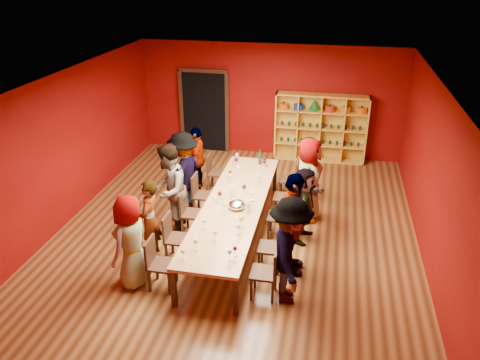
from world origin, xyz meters
name	(u,v)px	position (x,y,z in m)	size (l,w,h in m)	color
room_shell	(234,167)	(0.00, 0.00, 1.50)	(7.10, 9.10, 3.04)	#593317
tasting_table	(234,205)	(0.00, 0.00, 0.70)	(1.10, 4.50, 0.75)	#AE7D48
doorway	(205,111)	(-1.80, 4.43, 1.12)	(1.40, 0.17, 2.30)	black
shelving_unit	(321,124)	(1.40, 4.32, 0.98)	(2.40, 0.40, 1.80)	gold
chair_person_left_0	(157,261)	(-0.91, -1.74, 0.50)	(0.42, 0.42, 0.89)	black
person_left_0	(131,242)	(-1.34, -1.74, 0.81)	(0.79, 0.43, 1.62)	#6190C9
chair_person_left_1	(173,235)	(-0.91, -0.95, 0.50)	(0.42, 0.42, 0.89)	black
person_left_1	(150,220)	(-1.33, -0.95, 0.76)	(0.55, 0.41, 1.52)	#15163B
chair_person_left_2	(189,210)	(-0.91, -0.02, 0.50)	(0.42, 0.42, 0.89)	black
person_left_2	(169,190)	(-1.29, -0.02, 0.91)	(0.89, 0.49, 1.83)	#5581B0
chair_person_left_3	(200,192)	(-0.91, 0.77, 0.50)	(0.42, 0.42, 0.89)	black
person_left_3	(184,174)	(-1.25, 0.77, 0.90)	(1.16, 0.48, 1.79)	silver
chair_person_left_4	(214,170)	(-0.91, 1.94, 0.50)	(0.42, 0.42, 0.89)	black
person_left_4	(197,159)	(-1.30, 1.94, 0.76)	(0.89, 0.40, 1.52)	#5F80C4
chair_person_right_0	(269,270)	(0.91, -1.63, 0.50)	(0.42, 0.42, 0.89)	black
person_right_0	(290,251)	(1.22, -1.63, 0.90)	(1.16, 0.48, 1.79)	#141938
chair_person_right_1	(275,245)	(0.91, -0.89, 0.50)	(0.42, 0.42, 0.89)	black
person_right_1	(292,225)	(1.18, -0.89, 0.93)	(1.09, 0.50, 1.86)	#5178A7
chair_person_right_2	(283,214)	(0.91, 0.20, 0.50)	(0.42, 0.42, 0.89)	black
person_right_2	(304,205)	(1.30, 0.20, 0.75)	(1.38, 0.40, 1.49)	#4E4F54
chair_person_right_3	(288,195)	(0.91, 1.03, 0.50)	(0.42, 0.42, 0.89)	black
person_right_3	(308,180)	(1.32, 1.03, 0.88)	(0.86, 0.47, 1.77)	#5E92C2
chair_person_right_4	(292,177)	(0.91, 1.91, 0.50)	(0.42, 0.42, 0.89)	black
person_right_4	(309,169)	(1.29, 1.91, 0.75)	(0.54, 0.40, 1.49)	#CE8A96
wine_glass_0	(196,242)	(-0.27, -1.66, 0.89)	(0.08, 0.08, 0.20)	silver
wine_glass_1	(241,219)	(0.30, -0.84, 0.91)	(0.09, 0.09, 0.22)	silver
wine_glass_2	(230,173)	(-0.31, 1.05, 0.88)	(0.07, 0.07, 0.18)	silver
wine_glass_3	(237,155)	(-0.36, 1.95, 0.91)	(0.09, 0.09, 0.22)	silver
wine_glass_4	(252,201)	(0.36, -0.12, 0.89)	(0.08, 0.08, 0.19)	silver
wine_glass_5	(244,187)	(0.11, 0.39, 0.90)	(0.09, 0.09, 0.21)	silver
wine_glass_6	(230,252)	(0.32, -1.83, 0.89)	(0.08, 0.08, 0.19)	silver
wine_glass_7	(230,176)	(-0.27, 0.88, 0.89)	(0.08, 0.08, 0.20)	silver
wine_glass_8	(220,194)	(-0.28, 0.01, 0.90)	(0.09, 0.09, 0.21)	silver
wine_glass_9	(238,168)	(-0.19, 1.27, 0.90)	(0.08, 0.08, 0.21)	silver
wine_glass_10	(215,198)	(-0.35, -0.14, 0.88)	(0.07, 0.07, 0.18)	silver
wine_glass_11	(251,194)	(0.30, 0.15, 0.90)	(0.09, 0.09, 0.21)	silver
wine_glass_12	(264,162)	(0.30, 1.75, 0.89)	(0.08, 0.08, 0.19)	silver
wine_glass_13	(225,205)	(-0.08, -0.41, 0.91)	(0.09, 0.09, 0.22)	silver
wine_glass_14	(215,233)	(-0.04, -1.32, 0.88)	(0.07, 0.07, 0.18)	silver
wine_glass_15	(235,249)	(0.38, -1.71, 0.88)	(0.07, 0.07, 0.18)	silver
wine_glass_16	(238,226)	(0.29, -1.06, 0.89)	(0.08, 0.08, 0.19)	silver
wine_glass_17	(259,177)	(0.31, 0.90, 0.91)	(0.09, 0.09, 0.22)	silver
wine_glass_18	(236,160)	(-0.32, 1.69, 0.91)	(0.09, 0.09, 0.22)	silver
wine_glass_19	(204,221)	(-0.31, -1.00, 0.88)	(0.07, 0.07, 0.18)	silver
wine_glass_20	(264,160)	(0.29, 1.83, 0.91)	(0.09, 0.09, 0.22)	silver
wine_glass_21	(183,252)	(-0.38, -1.95, 0.88)	(0.07, 0.07, 0.18)	silver
spittoon_bowl	(237,205)	(0.09, -0.21, 0.82)	(0.32, 0.32, 0.18)	silver
carafe_a	(232,192)	(-0.10, 0.24, 0.86)	(0.11, 0.11, 0.24)	silver
carafe_b	(248,207)	(0.32, -0.30, 0.86)	(0.11, 0.11, 0.24)	silver
wine_bottle	(260,159)	(0.17, 1.93, 0.88)	(0.11, 0.11, 0.34)	#123217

